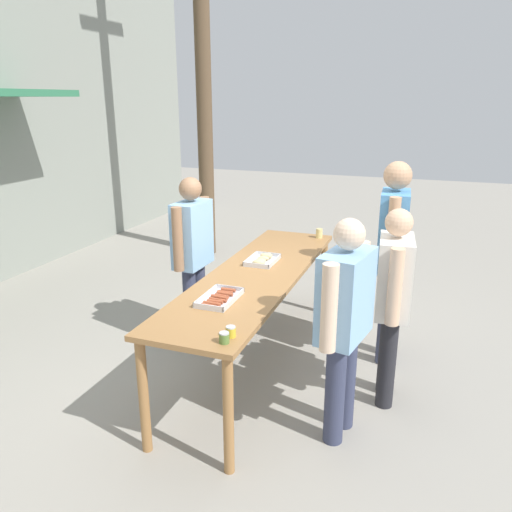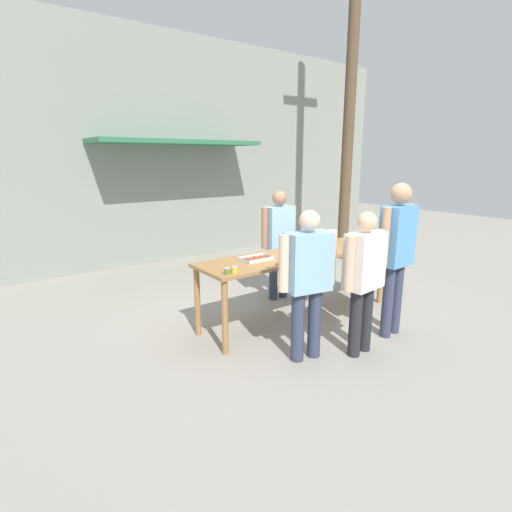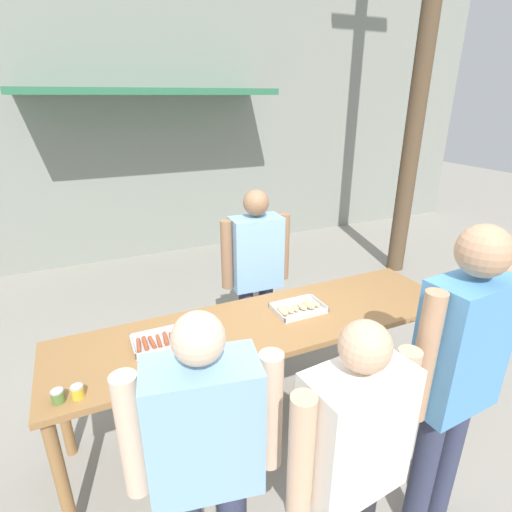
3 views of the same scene
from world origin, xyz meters
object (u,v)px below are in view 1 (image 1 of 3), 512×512
(food_tray_buns, at_px, (262,260))
(utility_pole, at_px, (202,24))
(beer_cup, at_px, (319,233))
(person_server_behind_table, at_px, (193,247))
(food_tray_sausages, at_px, (219,298))
(condiment_jar_ketchup, at_px, (231,332))
(person_customer_with_cup, at_px, (392,245))
(condiment_jar_mustard, at_px, (224,338))
(person_customer_holding_hotdog, at_px, (345,314))
(person_customer_waiting_in_line, at_px, (393,292))

(food_tray_buns, distance_m, utility_pole, 4.10)
(food_tray_buns, xyz_separation_m, beer_cup, (1.01, -0.30, 0.03))
(person_server_behind_table, bearing_deg, food_tray_sausages, -140.98)
(person_server_behind_table, bearing_deg, utility_pole, 25.34)
(condiment_jar_ketchup, bearing_deg, food_tray_buns, 11.66)
(food_tray_buns, relative_size, person_customer_with_cup, 0.20)
(condiment_jar_ketchup, bearing_deg, person_customer_with_cup, -25.11)
(beer_cup, bearing_deg, condiment_jar_mustard, -179.92)
(food_tray_buns, distance_m, condiment_jar_ketchup, 1.52)
(person_server_behind_table, distance_m, person_customer_holding_hotdog, 1.92)
(condiment_jar_ketchup, relative_size, person_customer_with_cup, 0.04)
(food_tray_sausages, xyz_separation_m, person_customer_with_cup, (1.22, -1.12, 0.19))
(person_customer_with_cup, xyz_separation_m, person_customer_waiting_in_line, (-0.68, -0.09, -0.18))
(food_tray_sausages, xyz_separation_m, condiment_jar_mustard, (-0.61, -0.31, 0.02))
(food_tray_buns, xyz_separation_m, person_customer_waiting_in_line, (-0.43, -1.21, 0.01))
(food_tray_sausages, distance_m, condiment_jar_ketchup, 0.61)
(person_customer_waiting_in_line, bearing_deg, food_tray_sausages, -71.71)
(food_tray_sausages, bearing_deg, condiment_jar_mustard, -153.48)
(condiment_jar_mustard, relative_size, person_customer_waiting_in_line, 0.04)
(person_server_behind_table, bearing_deg, condiment_jar_mustard, -144.62)
(utility_pole, bearing_deg, condiment_jar_mustard, -153.37)
(condiment_jar_ketchup, distance_m, beer_cup, 2.49)
(food_tray_buns, height_order, utility_pole, utility_pole)
(person_customer_waiting_in_line, bearing_deg, person_server_behind_table, -107.84)
(utility_pole, bearing_deg, person_customer_with_cup, -129.89)
(condiment_jar_ketchup, relative_size, person_customer_waiting_in_line, 0.04)
(food_tray_buns, bearing_deg, person_customer_with_cup, -77.38)
(food_tray_sausages, xyz_separation_m, food_tray_buns, (0.97, -0.00, 0.01))
(food_tray_buns, distance_m, person_server_behind_table, 0.71)
(food_tray_sausages, xyz_separation_m, person_server_behind_table, (0.95, 0.70, 0.06))
(food_tray_sausages, xyz_separation_m, condiment_jar_ketchup, (-0.52, -0.31, 0.02))
(condiment_jar_ketchup, height_order, beer_cup, beer_cup)
(condiment_jar_mustard, bearing_deg, beer_cup, 0.08)
(person_customer_waiting_in_line, height_order, utility_pole, utility_pole)
(utility_pole, bearing_deg, beer_cup, -128.78)
(food_tray_buns, xyz_separation_m, person_server_behind_table, (-0.01, 0.71, 0.05))
(food_tray_sausages, xyz_separation_m, beer_cup, (1.97, -0.30, 0.04))
(food_tray_buns, height_order, person_server_behind_table, person_server_behind_table)
(beer_cup, distance_m, person_customer_waiting_in_line, 1.70)
(person_customer_with_cup, bearing_deg, person_customer_holding_hotdog, -12.00)
(utility_pole, bearing_deg, person_customer_waiting_in_line, -135.96)
(condiment_jar_ketchup, height_order, person_server_behind_table, person_server_behind_table)
(condiment_jar_mustard, xyz_separation_m, person_server_behind_table, (1.56, 1.01, 0.04))
(person_customer_waiting_in_line, bearing_deg, person_customer_with_cup, -178.31)
(beer_cup, distance_m, person_customer_holding_hotdog, 2.11)
(condiment_jar_ketchup, bearing_deg, person_server_behind_table, 34.56)
(beer_cup, height_order, person_customer_waiting_in_line, person_customer_waiting_in_line)
(food_tray_sausages, distance_m, condiment_jar_mustard, 0.68)
(person_customer_waiting_in_line, bearing_deg, condiment_jar_ketchup, -46.03)
(food_tray_buns, distance_m, person_customer_waiting_in_line, 1.28)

